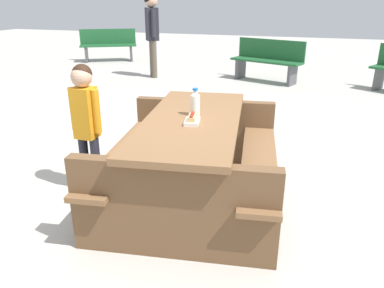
{
  "coord_description": "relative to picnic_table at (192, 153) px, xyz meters",
  "views": [
    {
      "loc": [
        2.8,
        0.89,
        1.67
      ],
      "look_at": [
        0.0,
        0.0,
        0.52
      ],
      "focal_mm": 35.31,
      "sensor_mm": 36.0,
      "label": 1
    }
  ],
  "objects": [
    {
      "name": "soda_bottle",
      "position": [
        -0.09,
        0.0,
        0.41
      ],
      "size": [
        0.08,
        0.08,
        0.23
      ],
      "color": "silver",
      "rests_on": "picnic_table"
    },
    {
      "name": "picnic_table",
      "position": [
        0.0,
        0.0,
        0.0
      ],
      "size": [
        1.98,
        1.64,
        0.75
      ],
      "color": "brown",
      "rests_on": "ground"
    },
    {
      "name": "bystander_adult",
      "position": [
        -4.95,
        -2.47,
        0.67
      ],
      "size": [
        0.37,
        0.35,
        1.75
      ],
      "color": "brown",
      "rests_on": "ground"
    },
    {
      "name": "child_in_coat",
      "position": [
        0.11,
        -0.92,
        0.3
      ],
      "size": [
        0.18,
        0.29,
        1.16
      ],
      "color": "#262633",
      "rests_on": "ground"
    },
    {
      "name": "park_bench_far",
      "position": [
        -6.64,
        -4.51,
        0.0
      ],
      "size": [
        1.06,
        1.51,
        0.85
      ],
      "color": "#1E592D",
      "rests_on": "ground"
    },
    {
      "name": "ground_plane",
      "position": [
        0.0,
        0.0,
        -0.44
      ],
      "size": [
        30.0,
        30.0,
        0.0
      ],
      "primitive_type": "plane",
      "color": "#B7B2A8",
      "rests_on": "ground"
    },
    {
      "name": "hotdog_tray",
      "position": [
        0.13,
        0.04,
        0.34
      ],
      "size": [
        0.2,
        0.14,
        0.08
      ],
      "color": "white",
      "rests_on": "picnic_table"
    },
    {
      "name": "park_bench_mid",
      "position": [
        -5.26,
        -0.02,
        0.0
      ],
      "size": [
        0.89,
        1.55,
        0.85
      ],
      "color": "#1E592D",
      "rests_on": "ground"
    }
  ]
}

